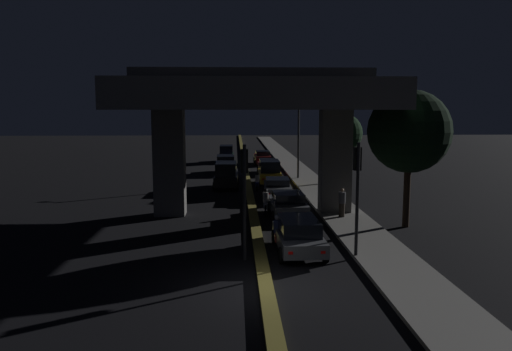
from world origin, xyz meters
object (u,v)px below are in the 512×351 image
object	(u,v)px
traffic_light_right_of_median	(357,180)
car_dark_blue_second_oncoming	(225,164)
car_dark_red_sixth	(262,157)
car_grey_second	(288,204)
traffic_light_left_of_median	(244,182)
motorcycle_red_filtering_near	(277,234)
car_black_lead_oncoming	(226,175)
motorcycle_blue_filtering_far	(257,183)
car_taxi_yellow_fourth	(270,172)
pedestrian_on_sidewalk	(342,203)
car_grey_third	(277,188)
car_dark_green_third_oncoming	(226,153)
car_grey_lead	(298,234)
motorcycle_white_filtering_mid	(266,203)
car_dark_red_fifth	(268,166)
street_lamp	(295,131)

from	to	relation	value
traffic_light_right_of_median	car_dark_blue_second_oncoming	xyz separation A→B (m)	(-5.89, 27.49, -2.40)
car_dark_red_sixth	car_grey_second	bearing A→B (deg)	179.07
traffic_light_left_of_median	motorcycle_red_filtering_near	xyz separation A→B (m)	(1.48, 1.69, -2.60)
car_black_lead_oncoming	motorcycle_blue_filtering_far	size ratio (longest dim) A/B	2.21
car_taxi_yellow_fourth	pedestrian_on_sidewalk	size ratio (longest dim) A/B	2.57
traffic_light_left_of_median	car_grey_third	bearing A→B (deg)	79.77
car_grey_third	car_dark_red_sixth	xyz separation A→B (m)	(0.13, 21.21, 0.05)
car_grey_second	car_dark_green_third_oncoming	bearing A→B (deg)	5.80
motorcycle_red_filtering_near	traffic_light_left_of_median	bearing A→B (deg)	139.72
car_black_lead_oncoming	traffic_light_left_of_median	bearing A→B (deg)	4.97
car_dark_red_sixth	motorcycle_red_filtering_near	xyz separation A→B (m)	(-1.16, -33.45, -0.17)
car_grey_lead	car_taxi_yellow_fourth	world-z (taller)	car_taxi_yellow_fourth
car_grey_second	motorcycle_white_filtering_mid	size ratio (longest dim) A/B	2.35
car_grey_second	car_dark_red_sixth	distance (m)	27.12
car_dark_red_fifth	motorcycle_white_filtering_mid	xyz separation A→B (m)	(-1.34, -18.47, -0.10)
car_dark_green_third_oncoming	car_taxi_yellow_fourth	bearing A→B (deg)	12.35
car_grey_lead	car_dark_green_third_oncoming	distance (m)	37.10
car_dark_blue_second_oncoming	car_dark_green_third_oncoming	world-z (taller)	car_dark_green_third_oncoming
car_dark_red_fifth	motorcycle_red_filtering_near	world-z (taller)	motorcycle_red_filtering_near
car_dark_red_sixth	car_dark_red_fifth	bearing A→B (deg)	179.81
car_grey_second	car_dark_red_sixth	size ratio (longest dim) A/B	0.97
pedestrian_on_sidewalk	car_grey_third	bearing A→B (deg)	114.41
car_grey_lead	motorcycle_white_filtering_mid	size ratio (longest dim) A/B	2.44
car_grey_second	pedestrian_on_sidewalk	distance (m)	3.07
street_lamp	motorcycle_red_filtering_near	world-z (taller)	street_lamp
car_black_lead_oncoming	motorcycle_red_filtering_near	bearing A→B (deg)	10.29
car_black_lead_oncoming	motorcycle_blue_filtering_far	xyz separation A→B (m)	(2.35, -1.10, -0.46)
car_black_lead_oncoming	traffic_light_right_of_median	bearing A→B (deg)	18.69
car_dark_blue_second_oncoming	car_grey_lead	bearing A→B (deg)	5.89
car_grey_lead	motorcycle_blue_filtering_far	bearing A→B (deg)	2.02
car_taxi_yellow_fourth	car_grey_second	bearing A→B (deg)	-178.84
car_black_lead_oncoming	motorcycle_red_filtering_near	distance (m)	16.96
car_dark_red_sixth	traffic_light_left_of_median	bearing A→B (deg)	174.84
car_dark_red_fifth	motorcycle_blue_filtering_far	size ratio (longest dim) A/B	2.37
traffic_light_left_of_median	car_grey_third	world-z (taller)	traffic_light_left_of_median
car_grey_second	car_grey_third	distance (m)	5.91
car_dark_red_sixth	motorcycle_blue_filtering_far	xyz separation A→B (m)	(-1.36, -17.78, -0.20)
street_lamp	car_dark_green_third_oncoming	world-z (taller)	street_lamp
car_dark_red_fifth	motorcycle_blue_filtering_far	world-z (taller)	car_dark_red_fifth
street_lamp	pedestrian_on_sidewalk	world-z (taller)	street_lamp
traffic_light_left_of_median	traffic_light_right_of_median	world-z (taller)	traffic_light_right_of_median
car_dark_red_fifth	car_dark_red_sixth	xyz separation A→B (m)	(-0.09, 7.90, 0.05)
car_grey_second	car_dark_red_fifth	xyz separation A→B (m)	(0.13, 19.22, -0.00)
motorcycle_red_filtering_near	motorcycle_white_filtering_mid	size ratio (longest dim) A/B	1.09
traffic_light_left_of_median	pedestrian_on_sidewalk	bearing A→B (deg)	52.38
car_grey_lead	car_black_lead_oncoming	bearing A→B (deg)	9.31
car_grey_lead	pedestrian_on_sidewalk	xyz separation A→B (m)	(3.24, 6.38, 0.14)
street_lamp	motorcycle_blue_filtering_far	world-z (taller)	street_lamp
traffic_light_left_of_median	car_grey_lead	bearing A→B (deg)	19.80
traffic_light_left_of_median	traffic_light_right_of_median	xyz separation A→B (m)	(4.59, -0.00, 0.05)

